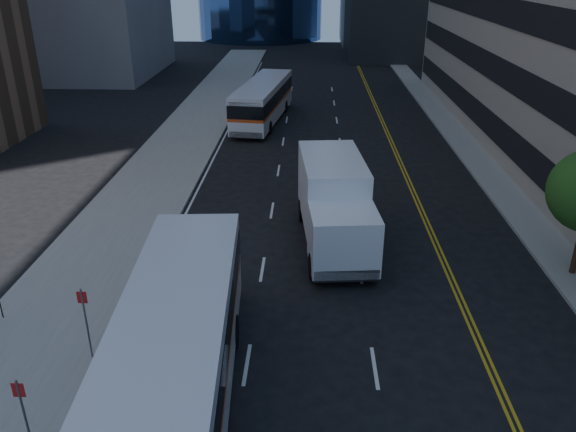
{
  "coord_description": "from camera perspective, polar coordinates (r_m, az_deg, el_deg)",
  "views": [
    {
      "loc": [
        -1.65,
        -12.05,
        11.53
      ],
      "look_at": [
        -2.41,
        7.17,
        2.8
      ],
      "focal_mm": 35.0,
      "sensor_mm": 36.0,
      "label": 1
    }
  ],
  "objects": [
    {
      "name": "ground",
      "position": [
        16.75,
        7.72,
        -19.34
      ],
      "size": [
        160.0,
        160.0,
        0.0
      ],
      "primitive_type": "plane",
      "color": "black",
      "rests_on": "ground"
    },
    {
      "name": "sidewalk_west",
      "position": [
        39.78,
        -10.77,
        7.24
      ],
      "size": [
        5.0,
        90.0,
        0.15
      ],
      "primitive_type": "cube",
      "color": "gray",
      "rests_on": "ground"
    },
    {
      "name": "sidewalk_east",
      "position": [
        40.21,
        17.65,
        6.7
      ],
      "size": [
        2.0,
        90.0,
        0.15
      ],
      "primitive_type": "cube",
      "color": "gray",
      "rests_on": "ground"
    },
    {
      "name": "bus_front",
      "position": [
        15.35,
        -11.74,
        -15.27
      ],
      "size": [
        3.71,
        13.31,
        3.39
      ],
      "rotation": [
        0.0,
        0.0,
        0.06
      ],
      "color": "silver",
      "rests_on": "ground"
    },
    {
      "name": "bus_rear",
      "position": [
        44.8,
        -2.54,
        11.67
      ],
      "size": [
        4.1,
        12.1,
        3.06
      ],
      "rotation": [
        0.0,
        0.0,
        -0.13
      ],
      "color": "silver",
      "rests_on": "ground"
    },
    {
      "name": "box_truck",
      "position": [
        24.51,
        4.74,
        1.28
      ],
      "size": [
        3.35,
        7.9,
        3.68
      ],
      "rotation": [
        0.0,
        0.0,
        0.09
      ],
      "color": "white",
      "rests_on": "ground"
    }
  ]
}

